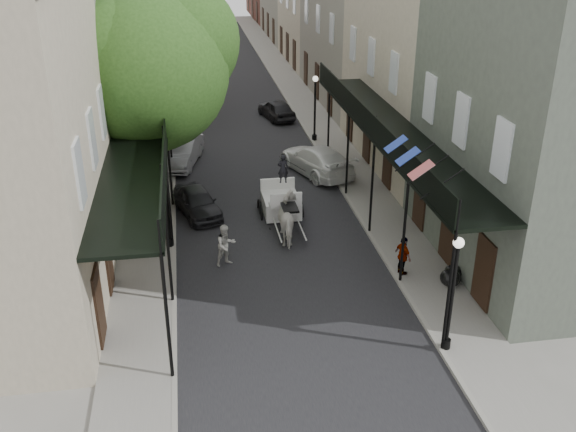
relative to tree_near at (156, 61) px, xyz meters
name	(u,v)px	position (x,y,z in m)	size (l,w,h in m)	color
ground	(299,325)	(4.20, -10.18, -6.49)	(140.00, 140.00, 0.00)	gray
road	(241,135)	(4.20, 9.82, -6.48)	(8.00, 90.00, 0.01)	black
sidewalk_left	(156,138)	(-0.80, 9.82, -6.43)	(2.20, 90.00, 0.12)	gray
sidewalk_right	(322,130)	(9.20, 9.82, -6.43)	(2.20, 90.00, 0.12)	gray
building_row_left	(99,23)	(-4.40, 19.82, -1.24)	(5.00, 80.00, 10.50)	#B9AC94
building_row_right	(344,17)	(12.80, 19.82, -1.24)	(5.00, 80.00, 10.50)	gray
gallery_left	(144,143)	(-0.59, -3.20, -2.44)	(2.20, 18.05, 4.88)	black
gallery_right	(387,131)	(8.99, -3.20, -2.44)	(2.20, 18.05, 4.88)	black
tree_near	(156,61)	(0.00, 0.00, 0.00)	(7.31, 6.80, 9.63)	#382619
tree_far	(162,25)	(-0.05, 14.00, -0.65)	(6.45, 6.00, 8.61)	#382619
lamppost_right_near	(452,293)	(8.30, -12.18, -4.44)	(0.32, 0.32, 3.71)	black
lamppost_left	(166,201)	(0.10, -4.18, -4.44)	(0.32, 0.32, 3.71)	black
lamppost_right_far	(315,107)	(8.30, 7.82, -4.44)	(0.32, 0.32, 3.71)	black
horse	(290,219)	(4.89, -4.18, -5.59)	(0.97, 2.14, 1.80)	silver
carriage	(279,186)	(4.87, -1.37, -5.32)	(1.90, 2.67, 3.02)	black
pedestrian_walking	(226,245)	(2.20, -5.83, -5.68)	(0.79, 0.62, 1.63)	#B6B5AC
pedestrian_sidewalk_left	(163,117)	(-0.32, 10.79, -5.44)	(1.20, 0.69, 1.86)	gray
pedestrian_sidewalk_right	(403,256)	(8.40, -7.74, -5.63)	(0.86, 0.36, 1.47)	gray
car_left_near	(197,202)	(1.29, -1.18, -5.89)	(1.42, 3.54, 1.21)	black
car_left_mid	(181,152)	(0.68, 5.23, -5.77)	(1.52, 4.36, 1.44)	#949499
car_left_far	(190,79)	(1.50, 22.12, -5.81)	(2.23, 4.85, 1.35)	black
car_right_near	(316,160)	(7.39, 2.89, -5.77)	(2.01, 4.95, 1.44)	white
car_right_far	(276,109)	(6.80, 12.80, -5.86)	(1.49, 3.69, 1.26)	black
trash_bags	(451,276)	(9.91, -8.63, -6.08)	(0.98, 1.13, 0.62)	black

